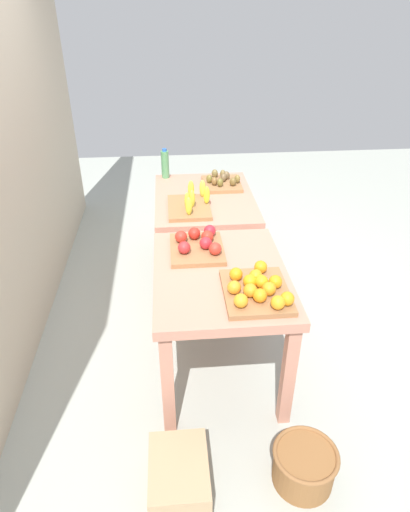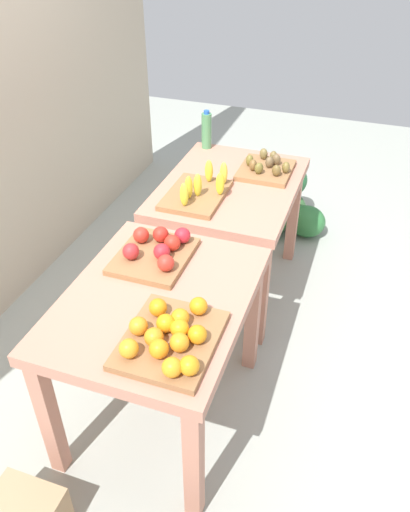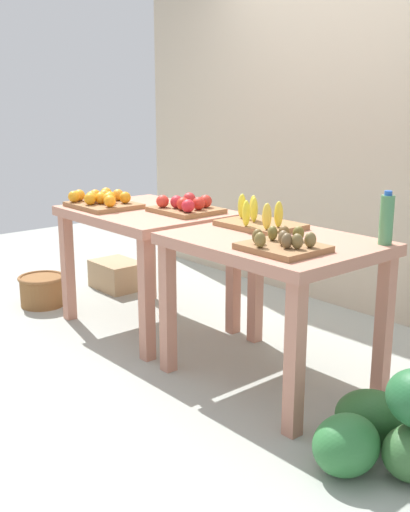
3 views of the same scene
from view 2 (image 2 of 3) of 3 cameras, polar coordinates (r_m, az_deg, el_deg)
The scene contains 9 objects.
ground_plane at distance 3.19m, azimuth -0.55°, elevation -9.10°, with size 8.00×8.00×0.00m, color #A1A69C.
display_table_left at distance 2.36m, azimuth -5.27°, elevation -6.61°, with size 1.04×0.80×0.79m.
display_table_right at distance 3.21m, azimuth 2.76°, elevation 6.23°, with size 1.04×0.80×0.79m.
orange_bin at distance 2.02m, azimuth -3.93°, elevation -8.96°, with size 0.44×0.37×0.11m.
apple_bin at distance 2.48m, azimuth -5.44°, elevation 0.58°, with size 0.40×0.34×0.11m.
banana_crate at distance 2.98m, azimuth -0.76°, elevation 7.21°, with size 0.44×0.32×0.17m.
kiwi_bin at distance 3.29m, azimuth 6.84°, elevation 9.75°, with size 0.36×0.32×0.10m.
water_bottle at distance 3.58m, azimuth 0.17°, elevation 13.80°, with size 0.07×0.07×0.26m.
watermelon_pile at distance 4.15m, azimuth 9.36°, elevation 5.26°, with size 0.63×0.61×0.47m.
Camera 2 is at (-2.12, -0.77, 2.26)m, focal length 35.92 mm.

